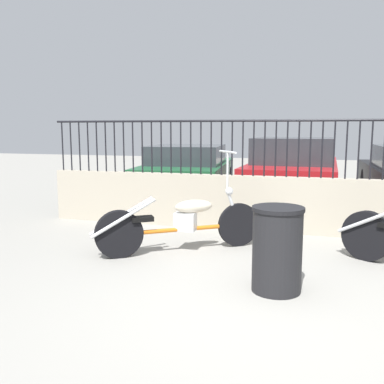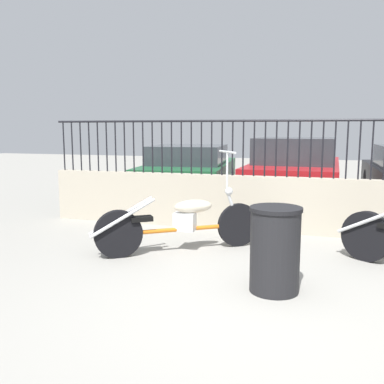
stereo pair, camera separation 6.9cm
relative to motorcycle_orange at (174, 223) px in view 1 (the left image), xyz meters
name	(u,v)px [view 1 (the left image)]	position (x,y,z in m)	size (l,w,h in m)	color
ground_plane	(259,307)	(1.32, -1.46, -0.40)	(40.00, 40.00, 0.00)	gray
low_wall	(285,205)	(1.32, 1.53, 0.05)	(8.09, 0.18, 0.88)	#B2A893
fence_railing	(287,140)	(1.32, 1.53, 1.06)	(8.09, 0.04, 0.88)	black
motorcycle_orange	(174,223)	(0.00, 0.00, 0.00)	(1.97, 1.46, 1.34)	black
trash_bin	(277,249)	(1.43, -1.00, 0.04)	(0.52, 0.52, 0.86)	black
car_green	(188,171)	(-1.18, 4.45, 0.24)	(2.22, 4.17, 1.24)	black
car_red	(294,170)	(1.26, 4.53, 0.32)	(1.90, 4.26, 1.43)	black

